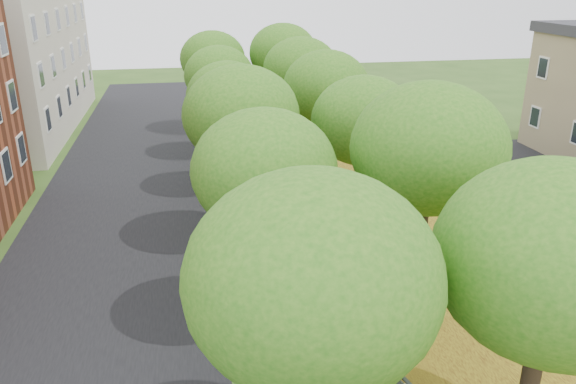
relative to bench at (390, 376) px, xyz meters
name	(u,v)px	position (x,y,z in m)	size (l,w,h in m)	color
street_asphalt	(118,222)	(-8.01, 12.46, -0.46)	(8.00, 70.00, 0.01)	black
footpath	(285,210)	(-0.51, 12.46, -0.46)	(3.20, 70.00, 0.01)	black
leaf_verge	(388,202)	(4.49, 12.46, -0.46)	(7.50, 70.00, 0.01)	#A8991F
parking_lot	(536,184)	(12.99, 13.46, -0.46)	(9.00, 16.00, 0.01)	black
tree_row_west	(234,104)	(-2.71, 12.46, 4.56)	(4.36, 34.36, 6.91)	black
tree_row_east	(343,100)	(2.09, 12.46, 4.56)	(4.36, 34.36, 6.91)	black
bench	(390,376)	(0.00, 0.00, 0.00)	(1.02, 1.98, 0.90)	#2A342D
car_red	(528,194)	(10.49, 10.48, 0.28)	(1.59, 4.56, 1.50)	maroon
car_grey	(489,170)	(10.49, 13.99, 0.30)	(2.15, 5.30, 1.54)	#37373C
car_white	(453,147)	(10.65, 18.39, 0.25)	(2.39, 5.18, 1.44)	silver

